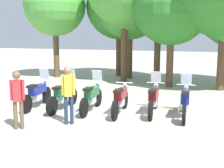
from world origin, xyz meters
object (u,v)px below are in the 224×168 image
motorcycle_1 (63,95)px  motorcycle_3 (120,99)px  tree_2 (130,6)px  motorcycle_5 (185,101)px  motorcycle_0 (37,93)px  person_1 (18,96)px  tree_5 (172,6)px  motorcycle_4 (154,99)px  tree_0 (55,5)px  person_0 (68,90)px  tree_1 (119,6)px  motorcycle_2 (92,96)px

motorcycle_1 → motorcycle_3: size_ratio=1.00×
motorcycle_1 → tree_2: (-0.13, 8.06, 3.86)m
tree_2 → motorcycle_5: bearing=-60.1°
motorcycle_1 → motorcycle_5: size_ratio=1.00×
motorcycle_0 → motorcycle_3: size_ratio=1.00×
person_1 → motorcycle_5: bearing=96.4°
tree_5 → person_1: bearing=-108.3°
motorcycle_4 → tree_0: bearing=44.4°
person_1 → person_0: bearing=101.4°
person_0 → tree_2: 10.14m
motorcycle_0 → motorcycle_4: (4.17, 0.72, 0.00)m
tree_0 → tree_5: 7.40m
tree_1 → tree_2: 1.17m
motorcycle_4 → tree_5: tree_5 is taller
motorcycle_2 → tree_5: size_ratio=0.36×
motorcycle_3 → tree_0: 10.25m
person_0 → motorcycle_4: bearing=108.5°
motorcycle_4 → tree_2: (-3.25, 7.42, 3.86)m
motorcycle_0 → motorcycle_2: size_ratio=1.00×
motorcycle_4 → person_0: bearing=128.4°
tree_2 → motorcycle_0: bearing=-96.4°
tree_2 → motorcycle_3: bearing=-74.2°
tree_1 → person_1: bearing=-84.6°
motorcycle_1 → person_0: bearing=-147.3°
motorcycle_3 → tree_2: 9.02m
motorcycle_2 → motorcycle_4: size_ratio=1.00×
tree_5 → tree_1: bearing=143.9°
motorcycle_3 → tree_5: tree_5 is taller
motorcycle_3 → motorcycle_0: bearing=88.7°
tree_2 → tree_5: bearing=-36.3°
tree_1 → tree_2: tree_1 is taller
motorcycle_3 → person_1: size_ratio=1.32×
motorcycle_3 → motorcycle_5: motorcycle_5 is taller
motorcycle_3 → person_1: (-2.12, -2.58, 0.46)m
person_1 → tree_2: size_ratio=0.26×
motorcycle_4 → person_0: size_ratio=1.24×
tree_0 → tree_2: 4.64m
motorcycle_2 → tree_0: (-5.66, 6.72, 3.95)m
motorcycle_0 → motorcycle_1: size_ratio=0.99×
person_0 → tree_0: bearing=-172.4°
motorcycle_5 → tree_2: size_ratio=0.34×
motorcycle_5 → person_1: bearing=119.2°
person_0 → motorcycle_2: bearing=153.7°
person_1 → motorcycle_2: bearing=128.4°
motorcycle_0 → tree_0: (-3.58, 6.98, 3.95)m
motorcycle_2 → motorcycle_4: 2.14m
motorcycle_4 → tree_0: size_ratio=0.34×
person_0 → tree_1: size_ratio=0.27×
tree_1 → person_0: bearing=-78.2°
motorcycle_1 → tree_2: 8.94m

